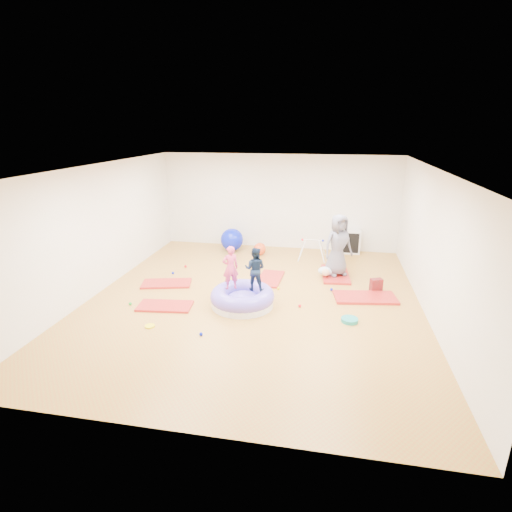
# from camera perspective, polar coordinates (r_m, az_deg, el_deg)

# --- Properties ---
(room) EXTENTS (7.01, 8.01, 2.81)m
(room) POSITION_cam_1_polar(r_m,az_deg,el_deg) (8.18, -0.39, 2.68)
(room) COLOR #AB8835
(room) RESTS_ON ground
(gym_mat_front_left) EXTENTS (1.16, 0.67, 0.05)m
(gym_mat_front_left) POSITION_cam_1_polar(r_m,az_deg,el_deg) (8.54, -12.88, -6.97)
(gym_mat_front_left) COLOR #C43C1A
(gym_mat_front_left) RESTS_ON ground
(gym_mat_mid_left) EXTENTS (1.23, 0.82, 0.05)m
(gym_mat_mid_left) POSITION_cam_1_polar(r_m,az_deg,el_deg) (9.70, -12.67, -3.84)
(gym_mat_mid_left) COLOR #C43C1A
(gym_mat_mid_left) RESTS_ON ground
(gym_mat_center_back) EXTENTS (0.60, 1.11, 0.05)m
(gym_mat_center_back) POSITION_cam_1_polar(r_m,az_deg,el_deg) (9.77, 2.02, -3.23)
(gym_mat_center_back) COLOR #C43C1A
(gym_mat_center_back) RESTS_ON ground
(gym_mat_right) EXTENTS (1.40, 0.85, 0.06)m
(gym_mat_right) POSITION_cam_1_polar(r_m,az_deg,el_deg) (9.03, 15.32, -5.73)
(gym_mat_right) COLOR #C43C1A
(gym_mat_right) RESTS_ON ground
(gym_mat_rear_right) EXTENTS (0.75, 1.34, 0.05)m
(gym_mat_rear_right) POSITION_cam_1_polar(r_m,az_deg,el_deg) (10.22, 11.26, -2.57)
(gym_mat_rear_right) COLOR #C43C1A
(gym_mat_rear_right) RESTS_ON ground
(inflatable_cushion) EXTENTS (1.34, 1.34, 0.42)m
(inflatable_cushion) POSITION_cam_1_polar(r_m,az_deg,el_deg) (8.36, -1.95, -6.01)
(inflatable_cushion) COLOR white
(inflatable_cushion) RESTS_ON ground
(child_pink) EXTENTS (0.40, 0.36, 0.93)m
(child_pink) POSITION_cam_1_polar(r_m,az_deg,el_deg) (8.21, -3.67, -1.34)
(child_pink) COLOR #E03C6C
(child_pink) RESTS_ON inflatable_cushion
(child_navy) EXTENTS (0.47, 0.38, 0.91)m
(child_navy) POSITION_cam_1_polar(r_m,az_deg,el_deg) (8.13, -0.15, -1.54)
(child_navy) COLOR #0F1D35
(child_navy) RESTS_ON inflatable_cushion
(adult_caregiver) EXTENTS (0.89, 0.80, 1.52)m
(adult_caregiver) POSITION_cam_1_polar(r_m,az_deg,el_deg) (9.90, 11.65, 1.54)
(adult_caregiver) COLOR slate
(adult_caregiver) RESTS_ON gym_mat_rear_right
(infant) EXTENTS (0.38, 0.39, 0.23)m
(infant) POSITION_cam_1_polar(r_m,az_deg,el_deg) (9.95, 9.94, -2.17)
(infant) COLOR silver
(infant) RESTS_ON gym_mat_rear_right
(ball_pit_balls) EXTENTS (4.21, 3.43, 0.07)m
(ball_pit_balls) POSITION_cam_1_polar(r_m,az_deg,el_deg) (8.97, -3.47, -5.20)
(ball_pit_balls) COLOR #0A18CD
(ball_pit_balls) RESTS_ON ground
(exercise_ball_blue) EXTENTS (0.67, 0.67, 0.67)m
(exercise_ball_blue) POSITION_cam_1_polar(r_m,az_deg,el_deg) (11.92, -3.46, 2.35)
(exercise_ball_blue) COLOR #0A18CD
(exercise_ball_blue) RESTS_ON ground
(exercise_ball_orange) EXTENTS (0.36, 0.36, 0.36)m
(exercise_ball_orange) POSITION_cam_1_polar(r_m,az_deg,el_deg) (11.54, 0.55, 1.02)
(exercise_ball_orange) COLOR #DB471C
(exercise_ball_orange) RESTS_ON ground
(infant_play_gym) EXTENTS (0.75, 0.71, 0.58)m
(infant_play_gym) POSITION_cam_1_polar(r_m,az_deg,el_deg) (11.20, 8.05, 1.40)
(infant_play_gym) COLOR silver
(infant_play_gym) RESTS_ON ground
(cube_shelf) EXTENTS (0.68, 0.34, 0.68)m
(cube_shelf) POSITION_cam_1_polar(r_m,az_deg,el_deg) (12.00, 13.04, 2.02)
(cube_shelf) COLOR silver
(cube_shelf) RESTS_ON ground
(balance_disc) EXTENTS (0.32, 0.32, 0.07)m
(balance_disc) POSITION_cam_1_polar(r_m,az_deg,el_deg) (7.95, 13.22, -8.89)
(balance_disc) COLOR teal
(balance_disc) RESTS_ON ground
(backpack) EXTENTS (0.30, 0.24, 0.30)m
(backpack) POSITION_cam_1_polar(r_m,az_deg,el_deg) (9.44, 16.78, -4.00)
(backpack) COLOR #97080B
(backpack) RESTS_ON ground
(yellow_toy) EXTENTS (0.19, 0.19, 0.03)m
(yellow_toy) POSITION_cam_1_polar(r_m,az_deg,el_deg) (7.83, -14.93, -9.66)
(yellow_toy) COLOR #FFED0A
(yellow_toy) RESTS_ON ground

